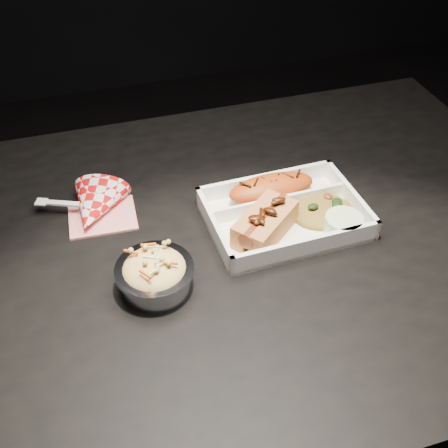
{
  "coord_description": "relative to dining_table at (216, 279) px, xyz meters",
  "views": [
    {
      "loc": [
        -0.18,
        -0.63,
        1.36
      ],
      "look_at": [
        0.01,
        -0.03,
        0.81
      ],
      "focal_mm": 45.0,
      "sensor_mm": 36.0,
      "label": 1
    }
  ],
  "objects": [
    {
      "name": "dining_table",
      "position": [
        0.0,
        0.0,
        0.0
      ],
      "size": [
        1.2,
        0.8,
        0.75
      ],
      "color": "black",
      "rests_on": "ground"
    },
    {
      "name": "food_tray",
      "position": [
        0.12,
        0.01,
        0.1
      ],
      "size": [
        0.26,
        0.19,
        0.04
      ],
      "rotation": [
        0.0,
        0.0,
        0.03
      ],
      "color": "white",
      "rests_on": "dining_table"
    },
    {
      "name": "fried_pastry",
      "position": [
        0.12,
        0.07,
        0.12
      ],
      "size": [
        0.15,
        0.07,
        0.04
      ],
      "primitive_type": "ellipsoid",
      "rotation": [
        0.0,
        0.0,
        0.03
      ],
      "color": "#B24411",
      "rests_on": "food_tray"
    },
    {
      "name": "hotdog",
      "position": [
        0.08,
        -0.02,
        0.12
      ],
      "size": [
        0.13,
        0.12,
        0.06
      ],
      "rotation": [
        0.0,
        0.0,
        0.69
      ],
      "color": "#C37D42",
      "rests_on": "food_tray"
    },
    {
      "name": "fried_rice_mound",
      "position": [
        0.19,
        0.0,
        0.11
      ],
      "size": [
        0.11,
        0.09,
        0.03
      ],
      "primitive_type": "ellipsoid",
      "rotation": [
        0.0,
        0.0,
        0.03
      ],
      "color": "olive",
      "rests_on": "food_tray"
    },
    {
      "name": "cupcake_liner",
      "position": [
        0.2,
        -0.05,
        0.11
      ],
      "size": [
        0.06,
        0.06,
        0.03
      ],
      "primitive_type": "cylinder",
      "color": "beige",
      "rests_on": "food_tray"
    },
    {
      "name": "foil_coleslaw_cup",
      "position": [
        -0.11,
        -0.07,
        0.12
      ],
      "size": [
        0.11,
        0.11,
        0.07
      ],
      "color": "silver",
      "rests_on": "dining_table"
    },
    {
      "name": "napkin_fork",
      "position": [
        -0.17,
        0.12,
        0.11
      ],
      "size": [
        0.16,
        0.14,
        0.1
      ],
      "rotation": [
        0.0,
        0.0,
        -0.4
      ],
      "color": "red",
      "rests_on": "dining_table"
    }
  ]
}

